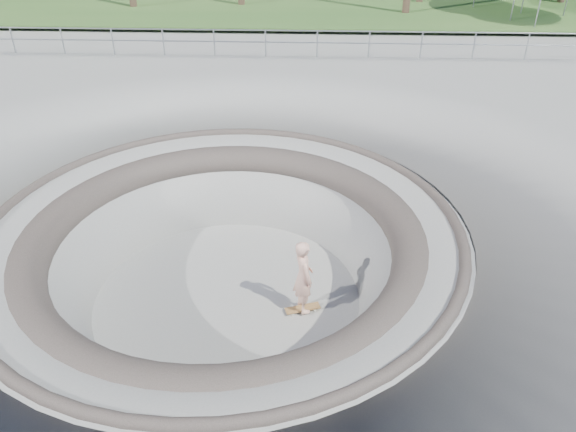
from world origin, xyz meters
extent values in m
plane|color=gray|center=(0.00, 0.00, 0.00)|extent=(180.00, 180.00, 0.00)
torus|color=gray|center=(0.00, 0.00, -2.00)|extent=(14.00, 14.00, 4.00)
cylinder|color=gray|center=(0.00, 0.00, -1.95)|extent=(6.60, 6.60, 0.10)
torus|color=#514841|center=(0.00, 0.00, -0.02)|extent=(10.24, 10.24, 0.24)
torus|color=#514841|center=(0.00, 0.00, -0.45)|extent=(8.91, 8.91, 0.81)
ellipsoid|color=brown|center=(-22.00, 55.00, -6.44)|extent=(50.40, 36.00, 23.40)
ellipsoid|color=brown|center=(8.00, 60.00, -7.87)|extent=(61.60, 44.00, 28.60)
cylinder|color=gray|center=(0.00, 12.00, 1.17)|extent=(25.00, 0.05, 0.05)
cylinder|color=gray|center=(0.00, 12.00, 0.72)|extent=(25.00, 0.05, 0.05)
cube|color=olive|center=(1.74, -0.44, -1.83)|extent=(0.82, 0.46, 0.02)
cylinder|color=#B9BABF|center=(1.74, -0.44, -1.86)|extent=(0.08, 0.17, 0.03)
cylinder|color=#B9BABF|center=(1.74, -0.44, -1.86)|extent=(0.08, 0.17, 0.03)
cylinder|color=beige|center=(1.74, -0.44, -1.87)|extent=(0.07, 0.05, 0.06)
cylinder|color=beige|center=(1.74, -0.44, -1.87)|extent=(0.07, 0.05, 0.06)
cylinder|color=beige|center=(1.74, -0.44, -1.87)|extent=(0.07, 0.05, 0.06)
cylinder|color=beige|center=(1.74, -0.44, -1.87)|extent=(0.07, 0.05, 0.06)
imported|color=#E9AF97|center=(1.74, -0.44, -0.94)|extent=(0.63, 0.75, 1.76)
cylinder|color=gray|center=(12.01, 16.53, 1.44)|extent=(0.06, 0.06, 2.31)
camera|label=1|loc=(1.82, -9.92, 6.51)|focal=35.00mm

